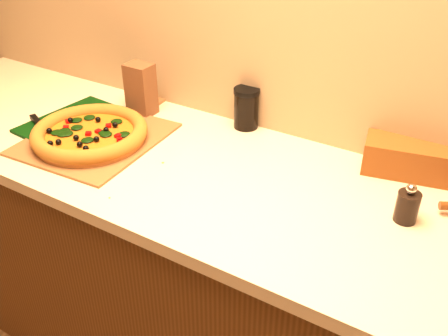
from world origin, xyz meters
TOP-DOWN VIEW (x-y plane):
  - cabinet at (0.00, 1.43)m, footprint 2.80×0.65m
  - countertop at (0.00, 1.43)m, footprint 2.84×0.68m
  - pizza_peel at (-0.49, 1.40)m, footprint 0.42×0.60m
  - pizza at (-0.49, 1.37)m, footprint 0.37×0.37m
  - cutting_board at (-0.64, 1.43)m, footprint 0.29×0.37m
  - bottle_cap at (-0.53, 1.26)m, footprint 0.03×0.03m
  - pepper_grinder at (0.48, 1.48)m, footprint 0.06×0.06m
  - bread_bag at (0.48, 1.72)m, footprint 0.37×0.19m
  - wine_glass at (-0.54, 1.66)m, footprint 0.07×0.07m
  - paper_bag at (-0.49, 1.63)m, footprint 0.09×0.07m
  - dark_jar at (-0.12, 1.73)m, footprint 0.09×0.09m

SIDE VIEW (x-z plane):
  - cabinet at x=0.00m, z-range 0.00..0.86m
  - countertop at x=0.00m, z-range 0.86..0.90m
  - bottle_cap at x=-0.53m, z-range 0.90..0.91m
  - pizza_peel at x=-0.49m, z-range 0.90..0.91m
  - cutting_board at x=-0.64m, z-range 0.89..0.92m
  - pizza at x=-0.49m, z-range 0.91..0.96m
  - pepper_grinder at x=0.48m, z-range 0.89..1.00m
  - bread_bag at x=0.48m, z-range 0.90..1.00m
  - dark_jar at x=-0.12m, z-range 0.90..1.04m
  - paper_bag at x=-0.49m, z-range 0.90..1.08m
  - wine_glass at x=-0.54m, z-range 0.93..1.10m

